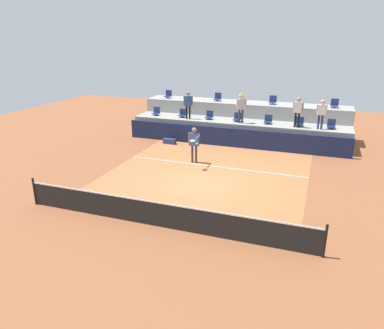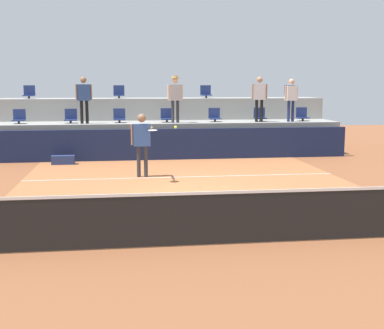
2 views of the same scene
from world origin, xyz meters
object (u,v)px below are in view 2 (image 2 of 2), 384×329
Objects in this scene: stadium_chair_lower_far_right at (302,115)px; spectator_in_grey at (259,95)px; stadium_chair_lower_left at (71,117)px; spectator_with_hat at (175,94)px; stadium_chair_lower_center at (167,116)px; spectator_in_white at (291,96)px; equipment_bag at (63,160)px; stadium_chair_lower_mid_left at (119,117)px; tennis_player at (142,138)px; stadium_chair_lower_mid_right at (215,116)px; stadium_chair_upper_far_right at (290,93)px; stadium_chair_lower_far_left at (19,118)px; spectator_leaning_on_rail at (84,96)px; stadium_chair_lower_right at (260,116)px; stadium_chair_upper_left at (119,93)px; stadium_chair_upper_far_left at (29,93)px; tennis_ball at (176,127)px; stadium_chair_upper_right at (206,93)px.

stadium_chair_lower_far_right is 0.31× the size of spectator_in_grey.
spectator_with_hat is (3.82, -0.38, 0.84)m from stadium_chair_lower_left.
stadium_chair_lower_left is 1.00× the size of stadium_chair_lower_center.
spectator_in_white is 2.13× the size of equipment_bag.
stadium_chair_lower_mid_left is at bearing 176.61° from spectator_in_white.
tennis_player is 2.41× the size of equipment_bag.
stadium_chair_lower_mid_right is 5.95m from equipment_bag.
stadium_chair_upper_far_right is at bearing 87.39° from stadium_chair_lower_far_right.
spectator_leaning_on_rail is (2.36, -0.38, 0.79)m from stadium_chair_lower_far_left.
stadium_chair_lower_far_left is 3.60m from stadium_chair_lower_mid_left.
spectator_with_hat is at bearing 180.00° from spectator_in_white.
tennis_player is 1.08× the size of spectator_in_grey.
stadium_chair_lower_far_left is at bearing 177.82° from spectator_in_white.
stadium_chair_lower_right is (7.14, 0.00, 0.00)m from stadium_chair_lower_left.
stadium_chair_lower_right is at bearing 0.00° from stadium_chair_lower_left.
stadium_chair_upper_left reaches higher than stadium_chair_lower_right.
stadium_chair_upper_far_left is 3.51m from stadium_chair_upper_left.
stadium_chair_upper_far_right is at bearing 45.36° from stadium_chair_lower_right.
spectator_with_hat is (-1.55, -0.38, 0.84)m from stadium_chair_lower_mid_right.
stadium_chair_lower_mid_right is (5.37, 0.00, 0.00)m from stadium_chair_lower_left.
stadium_chair_lower_mid_right is 1.00× the size of stadium_chair_lower_far_right.
tennis_player is 26.93× the size of tennis_ball.
stadium_chair_lower_far_right is at bearing 0.00° from stadium_chair_lower_mid_right.
stadium_chair_upper_right and stadium_chair_upper_far_right have the same top height.
stadium_chair_lower_right is 9.11m from stadium_chair_upper_far_left.
stadium_chair_upper_right reaches higher than stadium_chair_lower_far_left.
stadium_chair_lower_right is at bearing 180.00° from stadium_chair_lower_far_right.
stadium_chair_upper_right is at bearing 24.48° from spectator_leaning_on_rail.
spectator_in_white is at bearing -2.67° from stadium_chair_lower_left.
stadium_chair_lower_right is at bearing 14.49° from equipment_bag.
stadium_chair_lower_left is at bearing -45.89° from stadium_chair_upper_far_left.
stadium_chair_lower_mid_right is at bearing 0.00° from stadium_chair_lower_mid_left.
stadium_chair_lower_left is 0.30× the size of spectator_with_hat.
spectator_in_white reaches higher than stadium_chair_lower_right.
spectator_leaning_on_rail is (-6.62, -0.38, 0.79)m from stadium_chair_lower_right.
tennis_ball is (1.43, -8.27, -0.72)m from stadium_chair_upper_left.
spectator_in_white is at bearing -7.61° from stadium_chair_lower_mid_right.
stadium_chair_lower_mid_right is 0.28× the size of tennis_player.
stadium_chair_lower_left is (1.83, 0.00, 0.00)m from stadium_chair_lower_far_left.
stadium_chair_lower_mid_left is at bearing -89.89° from stadium_chair_upper_left.
stadium_chair_lower_right is at bearing -134.64° from stadium_chair_upper_far_right.
stadium_chair_upper_far_left is 0.28× the size of tennis_player.
tennis_player reaches higher than stadium_chair_lower_mid_left.
stadium_chair_lower_far_right is 8.36m from spectator_leaning_on_rail.
stadium_chair_lower_mid_right is at bearing 180.00° from stadium_chair_lower_far_right.
spectator_with_hat is (2.05, -0.38, 0.84)m from stadium_chair_lower_mid_left.
stadium_chair_lower_right is at bearing 160.77° from spectator_in_white.
stadium_chair_upper_far_right is 10.00m from equipment_bag.
stadium_chair_upper_far_right is 0.32× the size of spectator_in_white.
stadium_chair_lower_mid_right reaches higher than tennis_ball.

